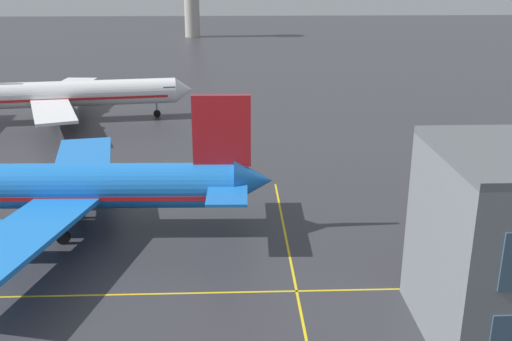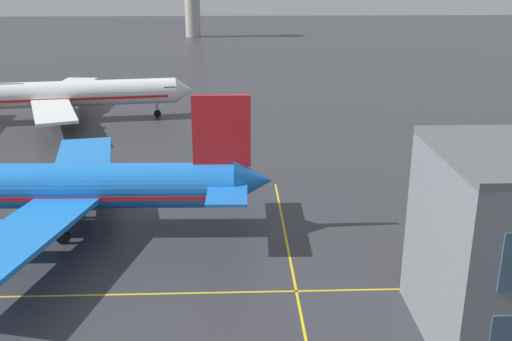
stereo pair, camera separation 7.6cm
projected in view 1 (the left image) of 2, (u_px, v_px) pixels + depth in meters
airliner_second_row at (51, 187)px, 54.72m from camera, size 41.53×35.90×12.94m
airliner_third_row at (64, 94)px, 94.35m from camera, size 40.46×34.61×12.58m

